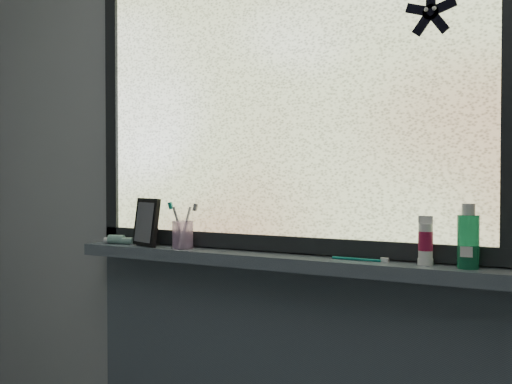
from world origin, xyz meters
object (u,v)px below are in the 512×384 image
at_px(vanity_mirror, 146,222).
at_px(cream_tube, 426,239).
at_px(toothbrush_cup, 183,235).
at_px(mouthwash_bottle, 468,236).

xyz_separation_m(vanity_mirror, cream_tube, (0.97, 0.02, -0.01)).
bearing_deg(toothbrush_cup, cream_tube, 1.11).
bearing_deg(toothbrush_cup, mouthwash_bottle, 0.31).
bearing_deg(vanity_mirror, toothbrush_cup, 20.90).
relative_size(vanity_mirror, toothbrush_cup, 1.81).
bearing_deg(vanity_mirror, mouthwash_bottle, 19.92).
distance_m(vanity_mirror, cream_tube, 0.97).
xyz_separation_m(toothbrush_cup, cream_tube, (0.81, 0.02, 0.03)).
height_order(mouthwash_bottle, cream_tube, mouthwash_bottle).
bearing_deg(mouthwash_bottle, toothbrush_cup, -179.69).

